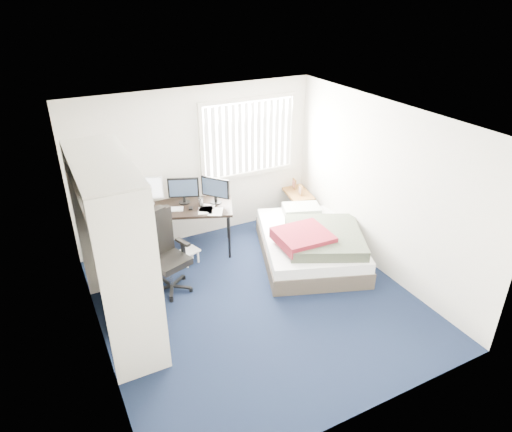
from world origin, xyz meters
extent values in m
plane|color=black|center=(0.00, 0.00, 0.00)|extent=(4.20, 4.20, 0.00)
plane|color=silver|center=(0.00, 2.10, 1.25)|extent=(4.00, 0.00, 4.00)
plane|color=silver|center=(0.00, -2.10, 1.25)|extent=(4.00, 0.00, 4.00)
plane|color=silver|center=(-2.00, 0.00, 1.25)|extent=(0.00, 4.20, 4.20)
plane|color=silver|center=(2.00, 0.00, 1.25)|extent=(0.00, 4.20, 4.20)
plane|color=white|center=(0.00, 0.00, 2.50)|extent=(4.20, 4.20, 0.00)
cube|color=white|center=(0.90, 2.08, 1.60)|extent=(1.60, 0.02, 1.20)
cube|color=beige|center=(0.90, 2.05, 2.23)|extent=(1.72, 0.06, 0.06)
cube|color=beige|center=(0.90, 2.05, 0.97)|extent=(1.72, 0.06, 0.06)
cube|color=white|center=(0.90, 2.02, 1.60)|extent=(1.60, 0.04, 1.16)
cube|color=beige|center=(-1.70, -0.60, 1.10)|extent=(0.60, 0.04, 2.20)
cube|color=beige|center=(-1.70, 1.20, 1.10)|extent=(0.60, 0.04, 2.20)
cube|color=beige|center=(-1.70, 0.30, 2.20)|extent=(0.60, 1.80, 0.04)
cube|color=beige|center=(-1.70, 0.30, 1.82)|extent=(0.56, 1.74, 0.03)
cylinder|color=silver|center=(-1.70, 0.30, 1.70)|extent=(0.03, 1.72, 0.03)
cube|color=#26262B|center=(-1.70, 0.20, 1.25)|extent=(0.38, 1.10, 0.90)
cube|color=beige|center=(-1.38, 0.75, 1.10)|extent=(0.03, 0.90, 2.20)
cube|color=white|center=(-1.70, -0.15, 1.96)|extent=(0.38, 0.30, 0.24)
cube|color=gray|center=(-1.70, 0.35, 1.95)|extent=(0.34, 0.28, 0.22)
cube|color=black|center=(-0.44, 1.73, 0.76)|extent=(1.74, 1.27, 0.04)
cylinder|color=black|center=(-1.23, 1.71, 0.37)|extent=(0.04, 0.04, 0.74)
cylinder|color=black|center=(-1.00, 2.29, 0.37)|extent=(0.04, 0.04, 0.74)
cylinder|color=black|center=(0.13, 1.17, 0.37)|extent=(0.04, 0.04, 0.74)
cylinder|color=black|center=(0.35, 1.75, 0.37)|extent=(0.04, 0.04, 0.74)
cube|color=white|center=(-0.86, 2.03, 1.06)|extent=(0.48, 0.21, 0.36)
cube|color=white|center=(-0.86, 2.03, 1.06)|extent=(0.42, 0.17, 0.31)
cube|color=black|center=(-0.34, 1.83, 1.04)|extent=(0.46, 0.21, 0.32)
cube|color=#1E2838|center=(-0.34, 1.83, 1.04)|extent=(0.40, 0.16, 0.27)
cube|color=black|center=(0.10, 1.61, 1.04)|extent=(0.46, 0.21, 0.32)
cube|color=#1E2838|center=(0.10, 1.61, 1.04)|extent=(0.40, 0.16, 0.27)
cube|color=white|center=(-0.62, 1.69, 0.79)|extent=(0.42, 0.28, 0.02)
cube|color=black|center=(-0.33, 1.57, 0.79)|extent=(0.09, 0.12, 0.02)
cylinder|color=silver|center=(-0.16, 1.56, 0.86)|extent=(0.08, 0.08, 0.16)
cube|color=white|center=(-0.44, 1.73, 0.78)|extent=(0.38, 0.37, 0.00)
cube|color=black|center=(-0.95, 0.78, 0.06)|extent=(0.72, 0.72, 0.11)
cylinder|color=silver|center=(-0.95, 0.78, 0.25)|extent=(0.06, 0.06, 0.37)
cube|color=black|center=(-0.95, 0.78, 0.47)|extent=(0.60, 0.60, 0.09)
cube|color=black|center=(-1.02, 0.98, 0.84)|extent=(0.47, 0.25, 0.65)
cube|color=black|center=(-1.02, 0.98, 1.12)|extent=(0.30, 0.20, 0.15)
cube|color=black|center=(-1.19, 0.70, 0.66)|extent=(0.15, 0.27, 0.04)
cube|color=black|center=(-0.71, 0.87, 0.66)|extent=(0.15, 0.27, 0.04)
cube|color=white|center=(-0.49, 1.31, 0.22)|extent=(0.34, 0.30, 0.03)
cylinder|color=white|center=(-0.57, 1.20, 0.10)|extent=(0.03, 0.03, 0.21)
cylinder|color=white|center=(-0.61, 1.35, 0.10)|extent=(0.03, 0.03, 0.21)
cylinder|color=white|center=(-0.37, 1.26, 0.10)|extent=(0.03, 0.03, 0.21)
cylinder|color=white|center=(-0.42, 1.41, 0.10)|extent=(0.03, 0.03, 0.21)
cube|color=brown|center=(1.75, 1.85, 0.53)|extent=(0.53, 0.85, 0.04)
cube|color=brown|center=(1.53, 1.53, 0.25)|extent=(0.05, 0.05, 0.51)
cube|color=brown|center=(1.66, 2.23, 0.25)|extent=(0.05, 0.05, 0.51)
cube|color=brown|center=(1.84, 1.47, 0.25)|extent=(0.05, 0.05, 0.51)
cube|color=brown|center=(1.97, 2.17, 0.25)|extent=(0.05, 0.05, 0.51)
cube|color=brown|center=(1.72, 1.67, 0.64)|extent=(0.04, 0.14, 0.18)
cube|color=brown|center=(1.77, 1.97, 0.64)|extent=(0.04, 0.14, 0.18)
cube|color=#3E352C|center=(1.25, 0.62, 0.13)|extent=(2.03, 2.32, 0.25)
cube|color=white|center=(1.25, 0.62, 0.33)|extent=(1.98, 2.27, 0.17)
cube|color=#B5BCAE|center=(1.49, 1.27, 0.49)|extent=(0.70, 0.58, 0.14)
cube|color=#343A2B|center=(1.30, 0.34, 0.48)|extent=(1.51, 1.56, 0.18)
cube|color=#580F1F|center=(0.94, 0.36, 0.56)|extent=(0.78, 0.73, 0.16)
cube|color=tan|center=(-1.65, 0.26, 0.14)|extent=(0.37, 0.28, 0.28)
camera|label=1|loc=(-2.29, -4.44, 3.88)|focal=32.00mm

